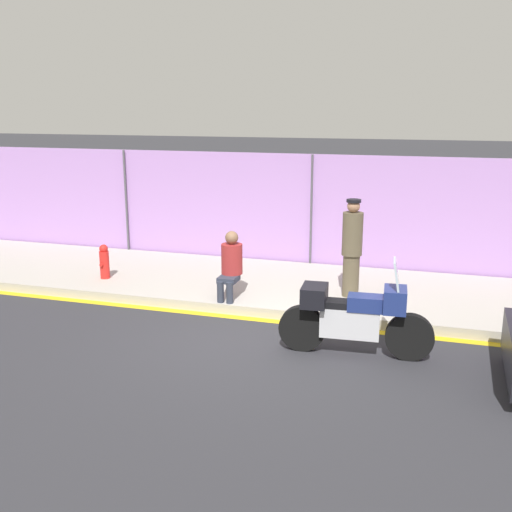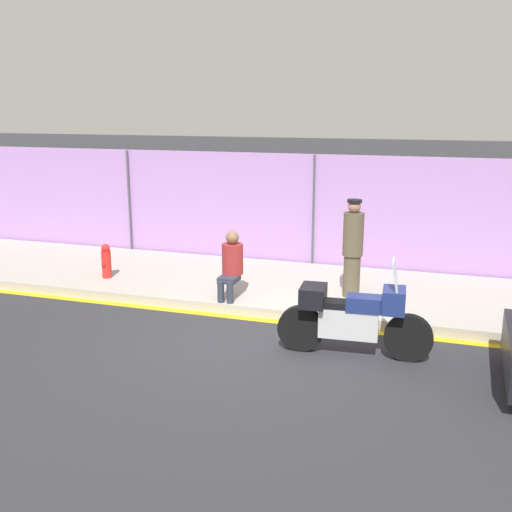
# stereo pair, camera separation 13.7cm
# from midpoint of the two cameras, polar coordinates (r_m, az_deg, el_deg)

# --- Properties ---
(ground_plane) EXTENTS (120.00, 120.00, 0.00)m
(ground_plane) POSITION_cam_midpoint_polar(r_m,az_deg,el_deg) (9.50, -0.61, -8.04)
(ground_plane) COLOR #2D2D33
(sidewalk) EXTENTS (33.52, 3.27, 0.18)m
(sidewalk) POSITION_cam_midpoint_polar(r_m,az_deg,el_deg) (11.88, 3.22, -3.01)
(sidewalk) COLOR #ADA89E
(sidewalk) RESTS_ON ground_plane
(curb_paint_stripe) EXTENTS (33.52, 0.18, 0.01)m
(curb_paint_stripe) POSITION_cam_midpoint_polar(r_m,az_deg,el_deg) (10.32, 0.93, -6.18)
(curb_paint_stripe) COLOR gold
(curb_paint_stripe) RESTS_ON ground_plane
(storefront_fence) EXTENTS (31.84, 0.17, 2.58)m
(storefront_fence) POSITION_cam_midpoint_polar(r_m,az_deg,el_deg) (13.24, 5.07, 4.07)
(storefront_fence) COLOR #AD7FC6
(storefront_fence) RESTS_ON ground_plane
(motorcycle) EXTENTS (2.27, 0.59, 1.48)m
(motorcycle) POSITION_cam_midpoint_polar(r_m,az_deg,el_deg) (8.88, 8.88, -5.70)
(motorcycle) COLOR black
(motorcycle) RESTS_ON ground_plane
(officer_standing) EXTENTS (0.37, 0.37, 1.79)m
(officer_standing) POSITION_cam_midpoint_polar(r_m,az_deg,el_deg) (10.95, 8.77, 0.84)
(officer_standing) COLOR brown
(officer_standing) RESTS_ON sidewalk
(person_seated_on_curb) EXTENTS (0.39, 0.64, 1.22)m
(person_seated_on_curb) POSITION_cam_midpoint_polar(r_m,az_deg,el_deg) (10.80, -2.77, -0.56)
(person_seated_on_curb) COLOR #2D3342
(person_seated_on_curb) RESTS_ON sidewalk
(fire_hydrant) EXTENTS (0.19, 0.24, 0.70)m
(fire_hydrant) POSITION_cam_midpoint_polar(r_m,az_deg,el_deg) (12.49, -14.55, -0.52)
(fire_hydrant) COLOR red
(fire_hydrant) RESTS_ON sidewalk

